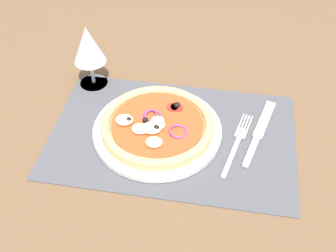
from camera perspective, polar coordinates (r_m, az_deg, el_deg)
name	(u,v)px	position (r cm, az deg, el deg)	size (l,w,h in cm)	color
ground_plane	(172,140)	(86.33, 0.61, -1.86)	(190.00, 140.00, 2.40)	brown
placemat	(173,135)	(85.32, 0.62, -1.21)	(49.28, 31.87, 0.40)	#4C4C51
plate	(158,129)	(85.43, -1.39, -0.39)	(26.07, 26.07, 1.19)	silver
pizza	(157,123)	(84.20, -1.47, 0.39)	(22.74, 22.74, 2.64)	tan
fork	(238,141)	(84.69, 9.47, -2.03)	(5.49, 17.88, 0.44)	silver
knife	(259,132)	(87.36, 12.32, -0.74)	(6.61, 19.78, 0.62)	silver
wine_glass	(88,46)	(93.57, -10.79, 10.61)	(7.20, 7.20, 14.90)	silver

